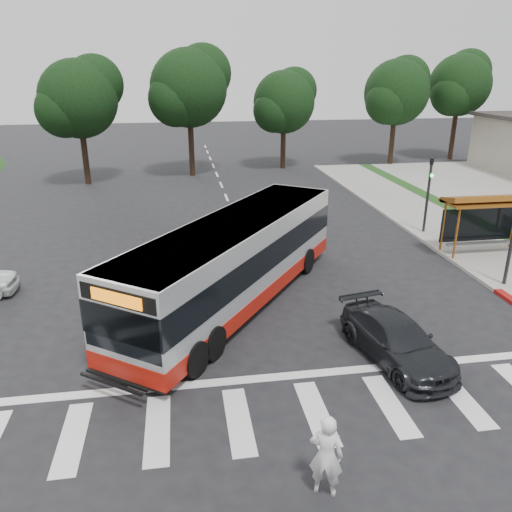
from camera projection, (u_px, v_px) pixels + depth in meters
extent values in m
plane|color=black|center=(278.00, 321.00, 17.39)|extent=(140.00, 140.00, 0.00)
cube|color=gray|center=(452.00, 234.00, 26.36)|extent=(4.00, 40.00, 0.12)
cube|color=#9E9991|center=(417.00, 235.00, 26.06)|extent=(0.30, 40.00, 0.15)
cube|color=silver|center=(316.00, 412.00, 12.77)|extent=(18.00, 2.60, 0.01)
cylinder|color=#925218|center=(456.00, 235.00, 22.31)|extent=(0.10, 0.10, 2.30)
cylinder|color=#925218|center=(443.00, 227.00, 23.42)|extent=(0.10, 0.10, 2.30)
cube|color=#925218|center=(490.00, 202.00, 22.67)|extent=(4.20, 1.60, 0.12)
cube|color=#925218|center=(490.00, 198.00, 22.66)|extent=(4.20, 1.32, 0.51)
cube|color=black|center=(478.00, 224.00, 23.67)|extent=(3.80, 0.06, 1.60)
cube|color=gray|center=(483.00, 243.00, 23.38)|extent=(3.60, 0.40, 0.08)
cylinder|color=black|center=(428.00, 197.00, 25.93)|extent=(0.14, 0.14, 4.00)
imported|color=black|center=(431.00, 168.00, 25.40)|extent=(0.16, 0.20, 1.00)
sphere|color=#19E533|center=(432.00, 176.00, 25.36)|extent=(0.18, 0.18, 0.18)
cylinder|color=black|center=(392.00, 139.00, 44.78)|extent=(0.44, 0.44, 4.40)
sphere|color=black|center=(396.00, 92.00, 43.37)|extent=(5.60, 5.60, 5.60)
sphere|color=black|center=(406.00, 80.00, 43.96)|extent=(4.20, 4.20, 4.20)
sphere|color=black|center=(388.00, 101.00, 42.83)|extent=(3.92, 3.92, 3.92)
cylinder|color=black|center=(453.00, 134.00, 47.60)|extent=(0.44, 0.44, 4.84)
sphere|color=black|center=(460.00, 85.00, 46.05)|extent=(5.60, 5.60, 5.60)
sphere|color=black|center=(468.00, 72.00, 46.60)|extent=(4.20, 4.20, 4.20)
sphere|color=black|center=(453.00, 94.00, 45.53)|extent=(3.92, 3.92, 3.92)
cylinder|color=black|center=(191.00, 145.00, 40.28)|extent=(0.44, 0.44, 4.84)
sphere|color=black|center=(189.00, 88.00, 38.73)|extent=(6.00, 6.00, 6.00)
sphere|color=black|center=(203.00, 73.00, 39.35)|extent=(4.50, 4.50, 4.50)
sphere|color=black|center=(176.00, 99.00, 38.16)|extent=(4.20, 4.20, 4.20)
cylinder|color=black|center=(283.00, 145.00, 43.45)|extent=(0.44, 0.44, 3.96)
sphere|color=black|center=(284.00, 102.00, 42.18)|extent=(5.20, 5.20, 5.20)
sphere|color=black|center=(294.00, 91.00, 42.73)|extent=(3.90, 3.90, 3.90)
sphere|color=black|center=(275.00, 111.00, 41.66)|extent=(3.64, 3.64, 3.64)
cylinder|color=black|center=(85.00, 155.00, 37.35)|extent=(0.44, 0.44, 4.40)
sphere|color=black|center=(78.00, 99.00, 35.94)|extent=(5.60, 5.60, 5.60)
sphere|color=black|center=(95.00, 84.00, 36.53)|extent=(4.20, 4.20, 4.20)
sphere|color=black|center=(64.00, 110.00, 35.40)|extent=(3.92, 3.92, 3.92)
imported|color=white|center=(326.00, 455.00, 10.05)|extent=(0.82, 0.70, 1.91)
imported|color=black|center=(396.00, 340.00, 14.91)|extent=(2.64, 4.73, 1.29)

